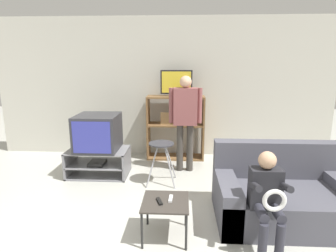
{
  "coord_description": "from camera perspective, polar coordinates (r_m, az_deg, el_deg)",
  "views": [
    {
      "loc": [
        0.38,
        -2.06,
        1.78
      ],
      "look_at": [
        0.17,
        1.79,
        0.9
      ],
      "focal_mm": 30.0,
      "sensor_mm": 36.0,
      "label": 1
    }
  ],
  "objects": [
    {
      "name": "snack_table",
      "position": [
        2.97,
        -0.52,
        -15.77
      ],
      "size": [
        0.47,
        0.47,
        0.4
      ],
      "color": "#38332D",
      "rests_on": "ground_plane"
    },
    {
      "name": "television_main",
      "position": [
        4.54,
        -14.06,
        -1.25
      ],
      "size": [
        0.65,
        0.65,
        0.56
      ],
      "color": "#2D2D33",
      "rests_on": "tv_stand"
    },
    {
      "name": "couch",
      "position": [
        3.59,
        22.24,
        -13.07
      ],
      "size": [
        1.53,
        0.96,
        0.83
      ],
      "color": "#4C4C56",
      "rests_on": "ground_plane"
    },
    {
      "name": "folding_stool",
      "position": [
        4.15,
        -1.35,
        -4.88
      ],
      "size": [
        0.44,
        0.41,
        0.63
      ],
      "color": "#99999E",
      "rests_on": "ground_plane"
    },
    {
      "name": "remote_control_white",
      "position": [
        2.97,
        0.55,
        -14.53
      ],
      "size": [
        0.04,
        0.15,
        0.02
      ],
      "primitive_type": "cube",
      "rotation": [
        0.0,
        0.0,
        -0.05
      ],
      "color": "silver",
      "rests_on": "snack_table"
    },
    {
      "name": "media_shelf",
      "position": [
        5.22,
        1.52,
        -0.2
      ],
      "size": [
        1.05,
        0.38,
        1.18
      ],
      "color": "brown",
      "rests_on": "ground_plane"
    },
    {
      "name": "wall_back",
      "position": [
        5.38,
        -1.03,
        7.73
      ],
      "size": [
        6.4,
        0.06,
        2.6
      ],
      "color": "beige",
      "rests_on": "ground_plane"
    },
    {
      "name": "tv_stand",
      "position": [
        4.67,
        -13.92,
        -7.2
      ],
      "size": [
        0.94,
        0.58,
        0.42
      ],
      "color": "slate",
      "rests_on": "ground_plane"
    },
    {
      "name": "person_seated_child",
      "position": [
        2.88,
        19.49,
        -12.99
      ],
      "size": [
        0.33,
        0.43,
        0.96
      ],
      "color": "#2D2D38",
      "rests_on": "ground_plane"
    },
    {
      "name": "remote_control_black",
      "position": [
        2.92,
        -1.76,
        -15.02
      ],
      "size": [
        0.08,
        0.15,
        0.02
      ],
      "primitive_type": "cube",
      "rotation": [
        0.0,
        0.0,
        0.33
      ],
      "color": "black",
      "rests_on": "snack_table"
    },
    {
      "name": "television_flat",
      "position": [
        5.08,
        1.71,
        8.54
      ],
      "size": [
        0.57,
        0.2,
        0.47
      ],
      "color": "black",
      "rests_on": "media_shelf"
    },
    {
      "name": "person_standing_adult",
      "position": [
        4.54,
        3.53,
        2.32
      ],
      "size": [
        0.53,
        0.2,
        1.57
      ],
      "color": "#3D3833",
      "rests_on": "ground_plane"
    }
  ]
}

